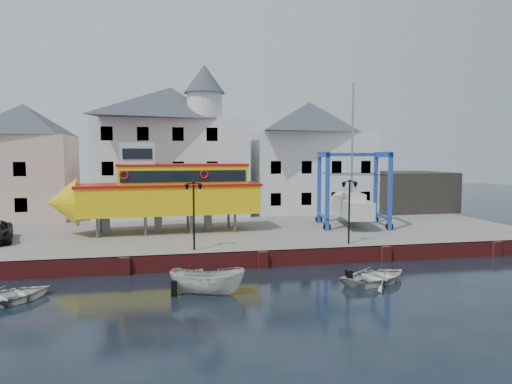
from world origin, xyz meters
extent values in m
plane|color=black|center=(0.00, 0.00, 0.00)|extent=(140.00, 140.00, 0.00)
cube|color=slate|center=(0.00, 11.00, 0.50)|extent=(44.00, 22.00, 1.00)
cube|color=maroon|center=(0.00, 0.12, 0.50)|extent=(44.00, 0.25, 1.00)
cube|color=maroon|center=(-8.00, -0.05, 0.50)|extent=(0.60, 0.36, 1.00)
cube|color=maroon|center=(0.00, -0.05, 0.50)|extent=(0.60, 0.36, 1.00)
cube|color=maroon|center=(8.00, -0.05, 0.50)|extent=(0.60, 0.36, 1.00)
cube|color=maroon|center=(16.00, -0.05, 0.50)|extent=(0.60, 0.36, 1.00)
cube|color=beige|center=(-18.00, 18.00, 4.75)|extent=(8.00, 7.00, 7.50)
pyramid|color=#3A3F45|center=(-18.00, 18.00, 9.90)|extent=(8.00, 7.00, 2.80)
cube|color=black|center=(-17.50, 14.54, 2.60)|extent=(1.00, 0.08, 1.20)
cube|color=black|center=(-17.50, 14.54, 5.60)|extent=(1.00, 0.08, 1.20)
cube|color=white|center=(-5.00, 18.50, 5.50)|extent=(14.00, 8.00, 9.00)
pyramid|color=#3A3F45|center=(-5.00, 18.50, 11.60)|extent=(14.00, 8.00, 3.20)
cube|color=black|center=(-10.50, 14.54, 2.60)|extent=(1.00, 0.08, 1.20)
cube|color=black|center=(-7.50, 14.54, 2.60)|extent=(1.00, 0.08, 1.20)
cube|color=black|center=(-4.50, 14.54, 2.60)|extent=(1.00, 0.08, 1.20)
cube|color=black|center=(-1.50, 14.54, 2.60)|extent=(1.00, 0.08, 1.20)
cube|color=black|center=(-10.50, 14.54, 5.60)|extent=(1.00, 0.08, 1.20)
cube|color=black|center=(-7.50, 14.54, 5.60)|extent=(1.00, 0.08, 1.20)
cube|color=black|center=(-4.50, 14.54, 5.60)|extent=(1.00, 0.08, 1.20)
cube|color=black|center=(-1.50, 14.54, 5.60)|extent=(1.00, 0.08, 1.20)
cube|color=black|center=(-10.50, 14.54, 8.60)|extent=(1.00, 0.08, 1.20)
cube|color=black|center=(-7.50, 14.54, 8.60)|extent=(1.00, 0.08, 1.20)
cube|color=black|center=(-4.50, 14.54, 8.60)|extent=(1.00, 0.08, 1.20)
cube|color=black|center=(-1.50, 14.54, 8.60)|extent=(1.00, 0.08, 1.20)
cylinder|color=white|center=(-2.00, 16.10, 11.20)|extent=(3.20, 3.20, 2.40)
cone|color=#3A3F45|center=(-2.00, 16.10, 13.70)|extent=(3.80, 3.80, 2.60)
cube|color=white|center=(9.00, 19.00, 5.00)|extent=(12.00, 8.00, 8.00)
pyramid|color=#3A3F45|center=(9.00, 19.00, 10.60)|extent=(12.00, 8.00, 3.20)
cube|color=black|center=(4.50, 15.04, 2.60)|extent=(1.00, 0.08, 1.20)
cube|color=black|center=(7.50, 15.04, 2.60)|extent=(1.00, 0.08, 1.20)
cube|color=black|center=(10.50, 15.04, 2.60)|extent=(1.00, 0.08, 1.20)
cube|color=black|center=(13.50, 15.04, 2.60)|extent=(1.00, 0.08, 1.20)
cube|color=black|center=(4.50, 15.04, 5.60)|extent=(1.00, 0.08, 1.20)
cube|color=black|center=(7.50, 15.04, 5.60)|extent=(1.00, 0.08, 1.20)
cube|color=black|center=(10.50, 15.04, 5.60)|extent=(1.00, 0.08, 1.20)
cube|color=black|center=(13.50, 15.04, 5.60)|extent=(1.00, 0.08, 1.20)
cube|color=black|center=(19.00, 17.00, 3.00)|extent=(8.00, 7.00, 4.00)
cylinder|color=black|center=(-4.00, 1.20, 3.00)|extent=(0.12, 0.12, 4.00)
cube|color=black|center=(-4.00, 1.20, 5.05)|extent=(0.90, 0.06, 0.06)
sphere|color=black|center=(-4.00, 1.20, 5.12)|extent=(0.16, 0.16, 0.16)
cone|color=black|center=(-4.40, 1.20, 4.78)|extent=(0.32, 0.32, 0.45)
sphere|color=beige|center=(-4.40, 1.20, 4.60)|extent=(0.18, 0.18, 0.18)
cone|color=black|center=(-3.60, 1.20, 4.78)|extent=(0.32, 0.32, 0.45)
sphere|color=beige|center=(-3.60, 1.20, 4.60)|extent=(0.18, 0.18, 0.18)
cylinder|color=black|center=(6.00, 1.20, 3.00)|extent=(0.12, 0.12, 4.00)
cube|color=black|center=(6.00, 1.20, 5.05)|extent=(0.90, 0.06, 0.06)
sphere|color=black|center=(6.00, 1.20, 5.12)|extent=(0.16, 0.16, 0.16)
cone|color=black|center=(5.60, 1.20, 4.78)|extent=(0.32, 0.32, 0.45)
sphere|color=beige|center=(5.60, 1.20, 4.60)|extent=(0.18, 0.18, 0.18)
cone|color=black|center=(6.40, 1.20, 4.78)|extent=(0.32, 0.32, 0.45)
sphere|color=beige|center=(6.40, 1.20, 4.60)|extent=(0.18, 0.18, 0.18)
cylinder|color=#59595E|center=(-10.35, 6.66, 1.70)|extent=(0.21, 0.21, 1.40)
cylinder|color=#59595E|center=(-10.48, 9.26, 1.70)|extent=(0.21, 0.21, 1.40)
cylinder|color=#59595E|center=(-7.09, 6.82, 1.70)|extent=(0.21, 0.21, 1.40)
cylinder|color=#59595E|center=(-7.22, 9.43, 1.70)|extent=(0.21, 0.21, 1.40)
cylinder|color=#59595E|center=(-3.84, 6.98, 1.70)|extent=(0.21, 0.21, 1.40)
cylinder|color=#59595E|center=(-3.97, 9.59, 1.70)|extent=(0.21, 0.21, 1.40)
cylinder|color=#59595E|center=(-0.58, 7.14, 1.70)|extent=(0.21, 0.21, 1.40)
cylinder|color=#59595E|center=(-0.71, 9.75, 1.70)|extent=(0.21, 0.21, 1.40)
cube|color=#59595E|center=(-9.95, 7.98, 1.70)|extent=(0.58, 0.49, 1.40)
cube|color=#59595E|center=(-6.23, 8.17, 1.70)|extent=(0.58, 0.49, 1.40)
cube|color=#59595E|center=(-2.50, 8.35, 1.70)|extent=(0.58, 0.49, 1.40)
cube|color=yellow|center=(-5.30, 8.22, 3.42)|extent=(13.21, 4.19, 2.05)
cone|color=yellow|center=(-12.84, 7.84, 3.42)|extent=(2.23, 3.64, 3.54)
cube|color=#B5110C|center=(-5.30, 8.22, 4.54)|extent=(13.50, 4.35, 0.21)
cube|color=yellow|center=(-4.37, 8.26, 5.20)|extent=(9.47, 3.63, 1.49)
cube|color=black|center=(-4.29, 6.65, 5.24)|extent=(8.94, 0.51, 0.84)
cube|color=black|center=(-4.45, 9.87, 5.24)|extent=(8.94, 0.51, 0.84)
cube|color=#B5110C|center=(-4.37, 8.26, 6.03)|extent=(9.66, 3.73, 0.17)
cube|color=beige|center=(-7.62, 8.10, 6.79)|extent=(2.54, 2.54, 1.70)
cube|color=black|center=(-7.56, 6.86, 6.86)|extent=(2.04, 0.16, 0.75)
torus|color=#B5110C|center=(-8.47, 6.39, 5.38)|extent=(0.66, 0.16, 0.65)
torus|color=#B5110C|center=(-2.89, 6.67, 5.38)|extent=(0.66, 0.16, 0.65)
cube|color=#1437A1|center=(6.42, 6.42, 3.98)|extent=(0.35, 0.35, 5.95)
cylinder|color=black|center=(6.42, 6.42, 1.30)|extent=(0.62, 0.31, 0.60)
cube|color=#1437A1|center=(7.12, 10.31, 3.98)|extent=(0.35, 0.35, 5.95)
cylinder|color=black|center=(7.12, 10.31, 1.30)|extent=(0.62, 0.31, 0.60)
cube|color=#1437A1|center=(11.15, 5.57, 3.98)|extent=(0.35, 0.35, 5.95)
cylinder|color=black|center=(11.15, 5.57, 1.30)|extent=(0.62, 0.31, 0.60)
cube|color=#1437A1|center=(11.85, 9.46, 3.98)|extent=(0.35, 0.35, 5.95)
cylinder|color=black|center=(11.85, 9.46, 1.30)|extent=(0.62, 0.31, 0.60)
cube|color=#1437A1|center=(6.77, 8.36, 6.80)|extent=(1.05, 4.24, 0.42)
cube|color=#1437A1|center=(6.77, 8.36, 1.85)|extent=(0.96, 4.22, 0.18)
cube|color=#1437A1|center=(11.50, 7.51, 6.80)|extent=(1.05, 4.24, 0.42)
cube|color=#1437A1|center=(11.50, 7.51, 1.85)|extent=(0.96, 4.22, 0.18)
cube|color=#1437A1|center=(9.49, 9.88, 6.80)|extent=(5.07, 1.20, 0.30)
cube|color=beige|center=(9.13, 7.94, 2.53)|extent=(3.05, 6.62, 1.36)
cone|color=beige|center=(9.81, 11.66, 2.53)|extent=(2.17, 1.69, 1.96)
cube|color=#59595E|center=(9.13, 7.94, 1.55)|extent=(0.47, 1.54, 0.60)
cube|color=beige|center=(9.06, 7.52, 3.47)|extent=(1.79, 2.75, 0.51)
cylinder|color=#99999E|center=(9.21, 8.35, 7.89)|extent=(0.19, 0.19, 9.35)
cube|color=black|center=(8.86, 6.43, 5.24)|extent=(4.45, 0.92, 0.05)
cube|color=black|center=(9.41, 9.44, 5.24)|extent=(4.45, 0.92, 0.05)
imported|color=beige|center=(-3.73, -4.50, 0.00)|extent=(4.05, 2.61, 1.46)
imported|color=beige|center=(5.32, -4.29, 0.00)|extent=(4.91, 4.27, 0.85)
imported|color=beige|center=(-12.88, -4.03, 0.00)|extent=(4.79, 4.51, 0.81)
camera|label=1|loc=(-5.67, -26.37, 6.78)|focal=32.00mm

